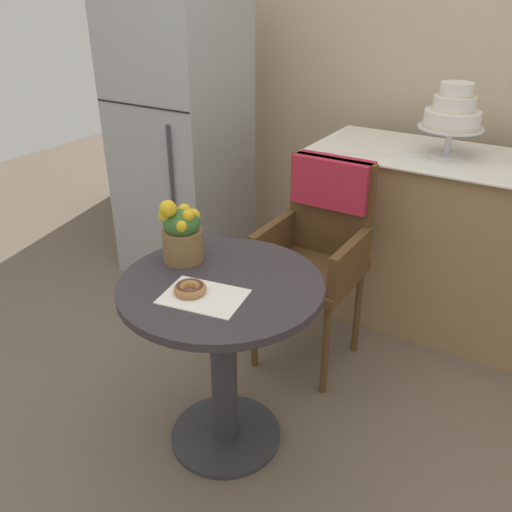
% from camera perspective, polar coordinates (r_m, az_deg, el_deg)
% --- Properties ---
extents(ground_plane, '(8.00, 8.00, 0.00)m').
position_cam_1_polar(ground_plane, '(2.33, -3.15, -18.29)').
color(ground_plane, '#6B5B4C').
extents(back_wall, '(4.80, 0.10, 2.70)m').
position_cam_1_polar(back_wall, '(3.33, 15.92, 20.93)').
color(back_wall, '#C1AD8E').
rests_on(back_wall, ground).
extents(cafe_table, '(0.72, 0.72, 0.72)m').
position_cam_1_polar(cafe_table, '(2.00, -3.52, -8.02)').
color(cafe_table, '#332D33').
rests_on(cafe_table, ground).
extents(wicker_chair, '(0.42, 0.45, 0.95)m').
position_cam_1_polar(wicker_chair, '(2.47, 6.81, 2.62)').
color(wicker_chair, brown).
rests_on(wicker_chair, ground).
extents(paper_napkin, '(0.30, 0.24, 0.00)m').
position_cam_1_polar(paper_napkin, '(1.80, -5.51, -4.26)').
color(paper_napkin, white).
rests_on(paper_napkin, cafe_table).
extents(donut_front, '(0.11, 0.11, 0.04)m').
position_cam_1_polar(donut_front, '(1.82, -6.93, -3.38)').
color(donut_front, '#AD7542').
rests_on(donut_front, cafe_table).
extents(flower_vase, '(0.15, 0.15, 0.25)m').
position_cam_1_polar(flower_vase, '(2.00, -7.81, 2.52)').
color(flower_vase, brown).
rests_on(flower_vase, cafe_table).
extents(display_counter, '(1.56, 0.62, 0.90)m').
position_cam_1_polar(display_counter, '(2.91, 20.71, 0.91)').
color(display_counter, '#93754C').
rests_on(display_counter, ground).
extents(tiered_cake_stand, '(0.30, 0.30, 0.34)m').
position_cam_1_polar(tiered_cake_stand, '(2.74, 19.91, 13.86)').
color(tiered_cake_stand, silver).
rests_on(tiered_cake_stand, display_counter).
extents(refrigerator, '(0.64, 0.63, 1.70)m').
position_cam_1_polar(refrigerator, '(3.25, -7.88, 12.54)').
color(refrigerator, '#9EA0A5').
rests_on(refrigerator, ground).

